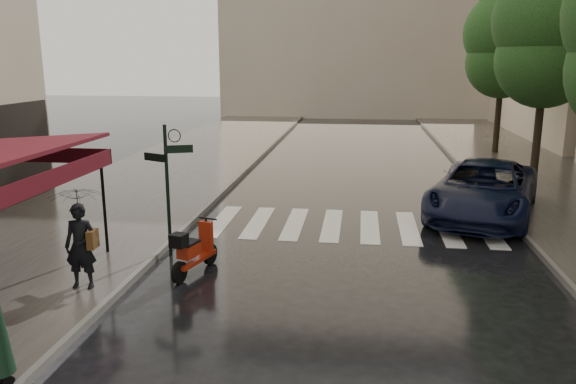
# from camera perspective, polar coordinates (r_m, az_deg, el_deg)

# --- Properties ---
(ground) EXTENTS (120.00, 120.00, 0.00)m
(ground) POSITION_cam_1_polar(r_m,az_deg,el_deg) (10.65, -10.89, -12.05)
(ground) COLOR black
(ground) RESTS_ON ground
(sidewalk_near) EXTENTS (6.00, 60.00, 0.12)m
(sidewalk_near) POSITION_cam_1_polar(r_m,az_deg,el_deg) (22.90, -12.34, 1.77)
(sidewalk_near) COLOR #38332D
(sidewalk_near) RESTS_ON ground
(sidewalk_far) EXTENTS (5.50, 60.00, 0.12)m
(sidewalk_far) POSITION_cam_1_polar(r_m,az_deg,el_deg) (22.71, 25.39, 0.69)
(sidewalk_far) COLOR #38332D
(sidewalk_far) RESTS_ON ground
(curb_near) EXTENTS (0.12, 60.00, 0.16)m
(curb_near) POSITION_cam_1_polar(r_m,az_deg,el_deg) (22.06, -4.86, 1.64)
(curb_near) COLOR #595651
(curb_near) RESTS_ON ground
(curb_far) EXTENTS (0.12, 60.00, 0.16)m
(curb_far) POSITION_cam_1_polar(r_m,az_deg,el_deg) (22.00, 18.45, 0.96)
(curb_far) COLOR #595651
(curb_far) RESTS_ON ground
(crosswalk) EXTENTS (7.85, 3.20, 0.01)m
(crosswalk) POSITION_cam_1_polar(r_m,az_deg,el_deg) (15.77, 6.39, -3.40)
(crosswalk) COLOR silver
(crosswalk) RESTS_ON ground
(signpost) EXTENTS (1.17, 0.29, 3.10)m
(signpost) POSITION_cam_1_polar(r_m,az_deg,el_deg) (13.15, -12.15, 1.22)
(signpost) COLOR black
(signpost) RESTS_ON ground
(tree_mid) EXTENTS (3.80, 3.80, 8.34)m
(tree_mid) POSITION_cam_1_polar(r_m,az_deg,el_deg) (22.07, 24.94, 14.91)
(tree_mid) COLOR black
(tree_mid) RESTS_ON sidewalk_far
(tree_far) EXTENTS (3.80, 3.80, 8.16)m
(tree_far) POSITION_cam_1_polar(r_m,az_deg,el_deg) (28.88, 21.13, 14.31)
(tree_far) COLOR black
(tree_far) RESTS_ON sidewalk_far
(pedestrian_with_umbrella) EXTENTS (1.08, 1.10, 2.47)m
(pedestrian_with_umbrella) POSITION_cam_1_polar(r_m,az_deg,el_deg) (11.49, -20.61, -1.43)
(pedestrian_with_umbrella) COLOR black
(pedestrian_with_umbrella) RESTS_ON sidewalk_near
(scooter) EXTENTS (0.73, 1.64, 1.10)m
(scooter) POSITION_cam_1_polar(r_m,az_deg,el_deg) (12.24, -9.58, -5.99)
(scooter) COLOR black
(scooter) RESTS_ON ground
(parked_car) EXTENTS (4.42, 6.40, 1.62)m
(parked_car) POSITION_cam_1_polar(r_m,az_deg,el_deg) (17.35, 19.25, 0.22)
(parked_car) COLOR black
(parked_car) RESTS_ON ground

